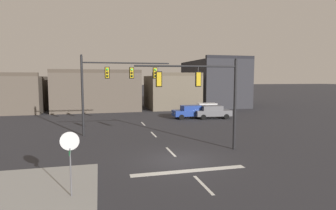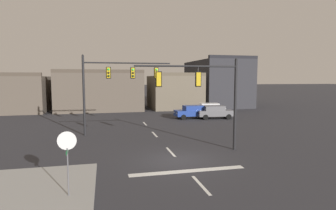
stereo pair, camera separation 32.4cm
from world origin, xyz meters
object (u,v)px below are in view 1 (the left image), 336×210
at_px(signal_mast_far_side, 111,80).
at_px(car_lot_farside, 206,109).
at_px(signal_mast_near_side, 206,89).
at_px(stop_sign, 70,148).
at_px(car_lot_middle, 191,111).
at_px(car_lot_nearside, 213,112).

height_order(signal_mast_far_side, car_lot_farside, signal_mast_far_side).
height_order(signal_mast_near_side, stop_sign, signal_mast_near_side).
bearing_deg(car_lot_middle, signal_mast_near_side, -105.00).
bearing_deg(car_lot_nearside, signal_mast_near_side, -115.05).
height_order(stop_sign, car_lot_nearside, stop_sign).
distance_m(car_lot_middle, car_lot_farside, 4.01).
distance_m(stop_sign, car_lot_farside, 27.98).
xyz_separation_m(signal_mast_far_side, stop_sign, (-2.28, -13.06, -2.67)).
bearing_deg(car_lot_farside, car_lot_nearside, -98.75).
bearing_deg(signal_mast_near_side, car_lot_nearside, 64.95).
bearing_deg(signal_mast_far_side, stop_sign, -99.90).
relative_size(signal_mast_near_side, car_lot_middle, 1.56).
bearing_deg(car_lot_farside, signal_mast_near_side, -112.16).
bearing_deg(car_lot_nearside, stop_sign, -126.60).
height_order(signal_mast_far_side, stop_sign, signal_mast_far_side).
xyz_separation_m(signal_mast_near_side, signal_mast_far_side, (-5.98, 7.17, 0.53)).
bearing_deg(car_lot_farside, signal_mast_far_side, -141.84).
relative_size(signal_mast_near_side, stop_sign, 2.48).
xyz_separation_m(signal_mast_near_side, car_lot_farside, (7.11, 17.45, -3.42)).
height_order(signal_mast_far_side, car_lot_middle, signal_mast_far_side).
relative_size(stop_sign, car_lot_nearside, 0.62).
bearing_deg(car_lot_middle, stop_sign, -120.49).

